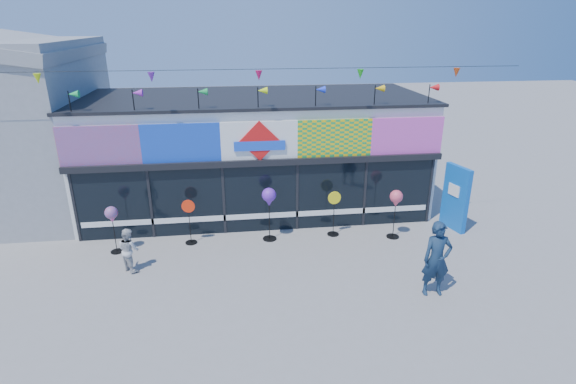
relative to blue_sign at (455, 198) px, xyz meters
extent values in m
plane|color=gray|center=(-6.43, -2.79, -1.10)|extent=(80.00, 80.00, 0.00)
cube|color=white|center=(-6.43, 3.21, 0.90)|extent=(12.00, 5.00, 4.00)
cube|color=black|center=(-6.43, 0.65, 0.05)|extent=(11.60, 0.12, 2.30)
cube|color=black|center=(-6.43, 0.61, 1.30)|extent=(12.00, 0.30, 0.20)
cube|color=white|center=(-6.43, 0.62, -0.55)|extent=(11.40, 0.10, 0.18)
cube|color=black|center=(-6.43, 3.21, 2.95)|extent=(12.20, 5.20, 0.10)
cube|color=black|center=(-12.23, 0.64, 0.05)|extent=(0.08, 0.14, 2.30)
cube|color=black|center=(-9.93, 0.64, 0.05)|extent=(0.08, 0.14, 2.30)
cube|color=black|center=(-7.63, 0.64, 0.05)|extent=(0.08, 0.14, 2.30)
cube|color=black|center=(-5.23, 0.64, 0.05)|extent=(0.08, 0.14, 2.30)
cube|color=black|center=(-2.93, 0.64, 0.05)|extent=(0.08, 0.14, 2.30)
cube|color=black|center=(-0.63, 0.64, 0.05)|extent=(0.08, 0.14, 2.30)
cube|color=red|center=(-11.23, 0.63, 2.00)|extent=(2.40, 0.08, 1.20)
cube|color=blue|center=(-8.83, 0.63, 2.00)|extent=(2.40, 0.08, 1.20)
cube|color=white|center=(-6.43, 0.63, 2.00)|extent=(2.40, 0.08, 1.20)
cube|color=yellow|center=(-4.03, 0.63, 2.00)|extent=(2.40, 0.08, 1.20)
cube|color=#E24BBA|center=(-1.63, 0.63, 2.00)|extent=(2.40, 0.08, 1.20)
cube|color=red|center=(-6.43, 0.57, 2.00)|extent=(1.27, 0.06, 1.27)
cube|color=blue|center=(-6.43, 0.55, 1.85)|extent=(1.60, 0.05, 0.30)
cube|color=red|center=(-10.35, 0.69, -0.01)|extent=(0.78, 0.03, 0.78)
cube|color=orange|center=(-8.78, 0.69, 0.17)|extent=(0.92, 0.03, 0.92)
cube|color=#189D59|center=(-7.22, 0.69, 0.42)|extent=(0.78, 0.03, 0.78)
cube|color=orange|center=(-5.65, 0.69, -0.02)|extent=(0.92, 0.03, 0.92)
cube|color=red|center=(-4.08, 0.69, 0.20)|extent=(0.78, 0.03, 0.78)
cube|color=#1731C3|center=(-2.52, 0.69, 0.46)|extent=(0.92, 0.03, 0.92)
cylinder|color=black|center=(-11.93, 0.86, 3.25)|extent=(0.03, 0.03, 0.70)
cone|color=green|center=(-11.79, 0.86, 3.50)|extent=(0.30, 0.22, 0.22)
cylinder|color=black|center=(-10.13, 0.86, 3.25)|extent=(0.03, 0.03, 0.70)
cone|color=purple|center=(-9.99, 0.86, 3.50)|extent=(0.30, 0.22, 0.22)
cylinder|color=black|center=(-8.23, 0.86, 3.25)|extent=(0.03, 0.03, 0.70)
cone|color=#179743|center=(-8.09, 0.86, 3.50)|extent=(0.30, 0.22, 0.22)
cylinder|color=black|center=(-6.43, 0.86, 3.25)|extent=(0.03, 0.03, 0.70)
cone|color=#D0F714|center=(-6.29, 0.86, 3.50)|extent=(0.30, 0.22, 0.22)
cylinder|color=black|center=(-4.63, 0.86, 3.25)|extent=(0.03, 0.03, 0.70)
cone|color=#1A36E3|center=(-4.49, 0.86, 3.50)|extent=(0.30, 0.22, 0.22)
cylinder|color=black|center=(-2.73, 0.86, 3.25)|extent=(0.03, 0.03, 0.70)
cone|color=gold|center=(-2.59, 0.86, 3.50)|extent=(0.30, 0.22, 0.22)
cylinder|color=black|center=(-0.93, 0.86, 3.25)|extent=(0.03, 0.03, 0.70)
cone|color=red|center=(-0.79, 0.86, 3.50)|extent=(0.30, 0.22, 0.22)
cylinder|color=black|center=(-6.43, 0.21, 4.20)|extent=(16.00, 0.01, 0.01)
cone|color=#D8FA15|center=(-12.43, 0.21, 4.02)|extent=(0.20, 0.20, 0.28)
cone|color=purple|center=(-9.43, 0.21, 4.02)|extent=(0.20, 0.20, 0.28)
cone|color=#C8124C|center=(-6.43, 0.21, 4.02)|extent=(0.20, 0.20, 0.28)
cone|color=green|center=(-3.43, 0.21, 4.02)|extent=(0.20, 0.20, 0.28)
cone|color=#C94212|center=(-0.43, 0.21, 4.02)|extent=(0.20, 0.20, 0.28)
cube|color=blue|center=(0.00, 0.00, -0.01)|extent=(0.43, 1.10, 2.19)
cube|color=white|center=(-0.09, 0.00, 0.27)|extent=(0.16, 0.49, 0.38)
cylinder|color=black|center=(-10.91, -0.31, -1.09)|extent=(0.38, 0.38, 0.03)
cylinder|color=black|center=(-10.91, -0.31, -0.46)|extent=(0.02, 0.02, 1.23)
sphere|color=#DB4995|center=(-10.91, -0.31, 0.20)|extent=(0.38, 0.38, 0.38)
cone|color=#DB4995|center=(-10.91, -0.31, -0.03)|extent=(0.19, 0.19, 0.17)
cylinder|color=black|center=(-8.71, 0.00, -1.09)|extent=(0.37, 0.37, 0.03)
cylinder|color=black|center=(-8.71, 0.00, -0.47)|extent=(0.02, 0.02, 1.21)
cylinder|color=#FE2E0D|center=(-8.71, 0.00, 0.16)|extent=(0.41, 0.08, 0.41)
cylinder|color=black|center=(-6.22, -0.05, -1.08)|extent=(0.44, 0.44, 0.03)
cylinder|color=black|center=(-6.22, -0.05, -0.35)|extent=(0.03, 0.03, 1.44)
sphere|color=#6727BA|center=(-6.22, -0.05, 0.43)|extent=(0.44, 0.44, 0.44)
cone|color=#6727BA|center=(-6.22, -0.05, 0.15)|extent=(0.22, 0.22, 0.20)
cylinder|color=black|center=(-4.12, 0.01, -1.09)|extent=(0.39, 0.39, 0.03)
cylinder|color=black|center=(-4.12, 0.01, -0.44)|extent=(0.02, 0.02, 1.25)
cylinder|color=yellow|center=(-4.12, 0.01, 0.20)|extent=(0.43, 0.08, 0.42)
cylinder|color=black|center=(-2.23, -0.42, -1.08)|extent=(0.41, 0.41, 0.03)
cylinder|color=black|center=(-2.23, -0.42, -0.40)|extent=(0.02, 0.02, 1.33)
sphere|color=#DD4961|center=(-2.23, -0.42, 0.32)|extent=(0.41, 0.41, 0.41)
cone|color=#DD4961|center=(-2.23, -0.42, 0.06)|extent=(0.21, 0.21, 0.18)
imported|color=#152942|center=(-2.33, -3.67, -0.10)|extent=(0.75, 0.52, 2.00)
imported|color=#BEBEBE|center=(-10.27, -1.45, -0.46)|extent=(0.69, 0.69, 1.27)
camera|label=1|loc=(-7.31, -13.02, 5.47)|focal=28.00mm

